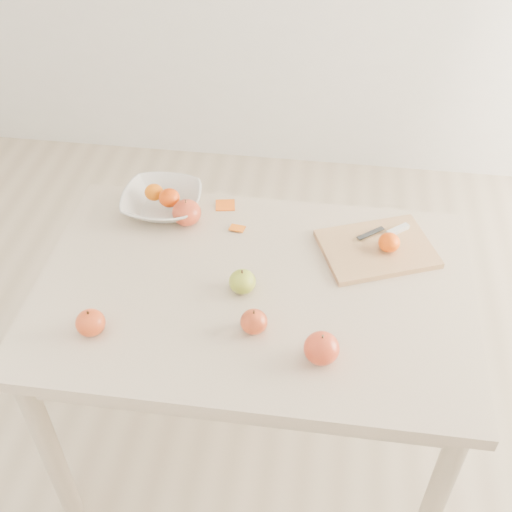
# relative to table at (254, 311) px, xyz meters

# --- Properties ---
(ground) EXTENTS (3.50, 3.50, 0.00)m
(ground) POSITION_rel_table_xyz_m (0.00, 0.00, -0.65)
(ground) COLOR #C6B293
(ground) RESTS_ON ground
(table) EXTENTS (1.20, 0.80, 0.75)m
(table) POSITION_rel_table_xyz_m (0.00, 0.00, 0.00)
(table) COLOR beige
(table) RESTS_ON ground
(cutting_board) EXTENTS (0.38, 0.33, 0.02)m
(cutting_board) POSITION_rel_table_xyz_m (0.33, 0.20, 0.11)
(cutting_board) COLOR tan
(cutting_board) RESTS_ON table
(board_tangerine) EXTENTS (0.06, 0.06, 0.05)m
(board_tangerine) POSITION_rel_table_xyz_m (0.36, 0.19, 0.14)
(board_tangerine) COLOR #CD5307
(board_tangerine) RESTS_ON cutting_board
(fruit_bowl) EXTENTS (0.24, 0.24, 0.06)m
(fruit_bowl) POSITION_rel_table_xyz_m (-0.33, 0.30, 0.13)
(fruit_bowl) COLOR silver
(fruit_bowl) RESTS_ON table
(bowl_tangerine_near) EXTENTS (0.06, 0.06, 0.05)m
(bowl_tangerine_near) POSITION_rel_table_xyz_m (-0.35, 0.31, 0.16)
(bowl_tangerine_near) COLOR #DB6707
(bowl_tangerine_near) RESTS_ON fruit_bowl
(bowl_tangerine_far) EXTENTS (0.06, 0.06, 0.06)m
(bowl_tangerine_far) POSITION_rel_table_xyz_m (-0.30, 0.29, 0.16)
(bowl_tangerine_far) COLOR #D34607
(bowl_tangerine_far) RESTS_ON fruit_bowl
(orange_peel_a) EXTENTS (0.07, 0.05, 0.01)m
(orange_peel_a) POSITION_rel_table_xyz_m (-0.14, 0.34, 0.10)
(orange_peel_a) COLOR #EA5D10
(orange_peel_a) RESTS_ON table
(orange_peel_b) EXTENTS (0.05, 0.04, 0.01)m
(orange_peel_b) POSITION_rel_table_xyz_m (-0.08, 0.24, 0.10)
(orange_peel_b) COLOR orange
(orange_peel_b) RESTS_ON table
(paring_knife) EXTENTS (0.16, 0.09, 0.01)m
(paring_knife) POSITION_rel_table_xyz_m (0.38, 0.27, 0.12)
(paring_knife) COLOR silver
(paring_knife) RESTS_ON cutting_board
(apple_green) EXTENTS (0.07, 0.07, 0.07)m
(apple_green) POSITION_rel_table_xyz_m (-0.03, -0.02, 0.13)
(apple_green) COLOR #7DA01B
(apple_green) RESTS_ON table
(apple_red_e) EXTENTS (0.09, 0.09, 0.08)m
(apple_red_e) POSITION_rel_table_xyz_m (0.20, -0.22, 0.14)
(apple_red_e) COLOR #A30812
(apple_red_e) RESTS_ON table
(apple_red_d) EXTENTS (0.08, 0.08, 0.07)m
(apple_red_d) POSITION_rel_table_xyz_m (-0.39, -0.22, 0.13)
(apple_red_d) COLOR maroon
(apple_red_d) RESTS_ON table
(apple_red_c) EXTENTS (0.07, 0.07, 0.06)m
(apple_red_c) POSITION_rel_table_xyz_m (0.02, -0.15, 0.13)
(apple_red_c) COLOR maroon
(apple_red_c) RESTS_ON table
(apple_red_a) EXTENTS (0.09, 0.09, 0.08)m
(apple_red_a) POSITION_rel_table_xyz_m (-0.24, 0.25, 0.14)
(apple_red_a) COLOR maroon
(apple_red_a) RESTS_ON table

